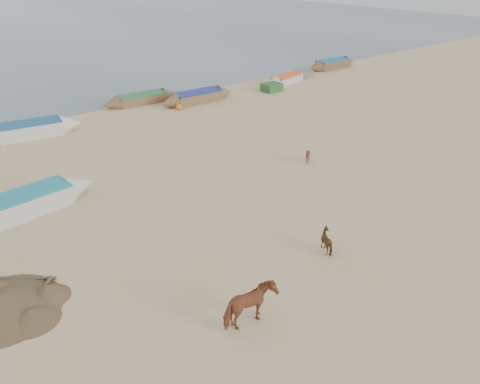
% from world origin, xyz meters
% --- Properties ---
extents(ground, '(140.00, 140.00, 0.00)m').
position_xyz_m(ground, '(0.00, 0.00, 0.00)').
color(ground, tan).
rests_on(ground, ground).
extents(cow_adult, '(1.70, 0.82, 1.41)m').
position_xyz_m(cow_adult, '(-4.10, -1.52, 0.71)').
color(cow_adult, brown).
rests_on(cow_adult, ground).
extents(calf_front, '(0.74, 0.66, 0.81)m').
position_xyz_m(calf_front, '(6.24, 5.95, 0.41)').
color(calf_front, maroon).
rests_on(calf_front, ground).
extents(calf_right, '(0.72, 0.84, 0.83)m').
position_xyz_m(calf_right, '(0.76, -0.36, 0.42)').
color(calf_right, brown).
rests_on(calf_right, ground).
extents(near_canoe, '(6.70, 2.16, 0.99)m').
position_xyz_m(near_canoe, '(-7.23, 9.71, 0.49)').
color(near_canoe, beige).
rests_on(near_canoe, ground).
extents(debris_pile, '(4.26, 4.26, 0.56)m').
position_xyz_m(debris_pile, '(-9.69, 3.88, 0.28)').
color(debris_pile, brown).
rests_on(debris_pile, ground).
extents(waterline_canoes, '(57.86, 4.22, 0.97)m').
position_xyz_m(waterline_canoes, '(-0.80, 19.89, 0.43)').
color(waterline_canoes, brown).
rests_on(waterline_canoes, ground).
extents(beach_clutter, '(44.01, 4.69, 0.64)m').
position_xyz_m(beach_clutter, '(4.21, 19.31, 0.30)').
color(beach_clutter, '#2D612C').
rests_on(beach_clutter, ground).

